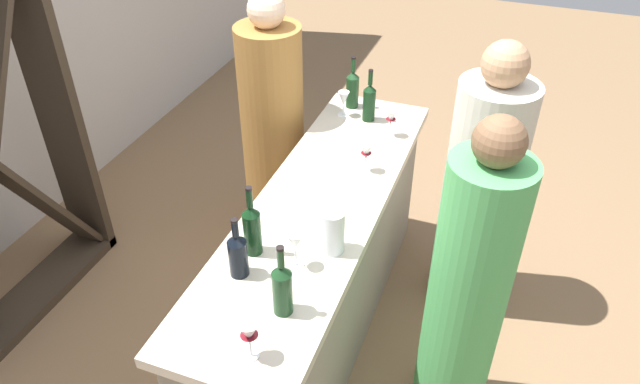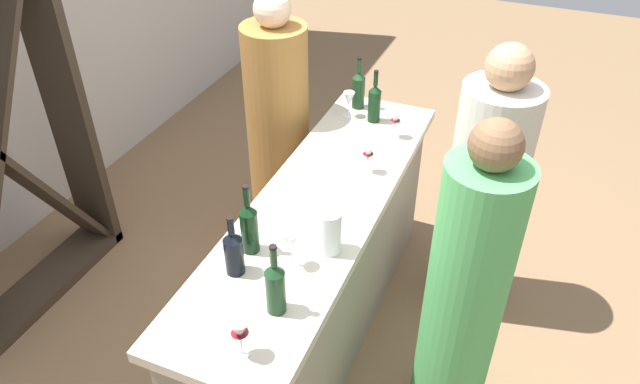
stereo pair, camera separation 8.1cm
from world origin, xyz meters
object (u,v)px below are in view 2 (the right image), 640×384
(wine_glass_near_left, at_px, (395,120))
(person_center_guest, at_px, (464,301))
(wine_bottle_center_dark_green, at_px, (249,226))
(person_left_guest, at_px, (483,197))
(person_right_guest, at_px, (278,137))
(wine_glass_far_left, at_px, (291,242))
(water_pitcher, at_px, (330,232))
(wine_bottle_rightmost_olive_green, at_px, (358,89))
(wine_bottle_second_right_dark_green, at_px, (374,102))
(wine_glass_near_center, at_px, (368,154))
(wine_glass_far_center, at_px, (349,100))
(wine_bottle_second_left_near_black, at_px, (234,252))
(wine_bottle_leftmost_olive_green, at_px, (275,286))
(wine_glass_near_right, at_px, (240,331))

(wine_glass_near_left, relative_size, person_center_guest, 0.09)
(wine_bottle_center_dark_green, bearing_deg, person_left_guest, -38.53)
(wine_glass_near_left, relative_size, person_right_guest, 0.09)
(wine_glass_far_left, xyz_separation_m, water_pitcher, (0.14, -0.11, -0.02))
(wine_bottle_rightmost_olive_green, xyz_separation_m, wine_glass_far_left, (-1.36, -0.20, 0.00))
(wine_bottle_second_right_dark_green, relative_size, person_center_guest, 0.19)
(wine_glass_near_center, height_order, water_pitcher, water_pitcher)
(wine_bottle_second_right_dark_green, distance_m, wine_glass_far_center, 0.15)
(wine_bottle_center_dark_green, relative_size, wine_glass_near_left, 2.17)
(wine_bottle_center_dark_green, relative_size, person_center_guest, 0.20)
(wine_glass_far_left, bearing_deg, wine_bottle_second_left_near_black, 122.16)
(wine_bottle_rightmost_olive_green, distance_m, wine_glass_near_left, 0.38)
(wine_bottle_center_dark_green, distance_m, wine_glass_near_center, 0.78)
(wine_bottle_second_right_dark_green, height_order, wine_glass_far_left, wine_bottle_second_right_dark_green)
(wine_bottle_second_left_near_black, height_order, wine_glass_far_center, wine_bottle_second_left_near_black)
(wine_bottle_second_right_dark_green, relative_size, wine_glass_near_left, 2.01)
(wine_bottle_second_left_near_black, height_order, wine_bottle_second_right_dark_green, wine_bottle_second_right_dark_green)
(wine_bottle_rightmost_olive_green, xyz_separation_m, person_left_guest, (-0.33, -0.82, -0.32))
(wine_bottle_second_left_near_black, xyz_separation_m, wine_bottle_rightmost_olive_green, (1.49, 0.01, 0.01))
(wine_bottle_second_right_dark_green, height_order, wine_glass_near_left, wine_bottle_second_right_dark_green)
(wine_bottle_leftmost_olive_green, xyz_separation_m, wine_bottle_second_left_near_black, (0.12, 0.24, -0.01))
(wine_bottle_leftmost_olive_green, distance_m, wine_glass_near_center, 0.99)
(wine_bottle_rightmost_olive_green, bearing_deg, wine_glass_far_center, 173.47)
(wine_bottle_center_dark_green, relative_size, wine_glass_far_center, 2.22)
(wine_bottle_second_right_dark_green, height_order, person_center_guest, person_center_guest)
(wine_bottle_leftmost_olive_green, height_order, wine_bottle_second_right_dark_green, wine_bottle_leftmost_olive_green)
(wine_bottle_second_left_near_black, height_order, wine_glass_far_left, wine_bottle_second_left_near_black)
(wine_bottle_second_left_near_black, relative_size, wine_bottle_second_right_dark_green, 0.91)
(wine_glass_near_right, bearing_deg, wine_bottle_rightmost_olive_green, 7.13)
(wine_bottle_second_right_dark_green, xyz_separation_m, water_pitcher, (-1.10, -0.17, -0.02))
(wine_bottle_leftmost_olive_green, bearing_deg, wine_bottle_second_right_dark_green, 4.42)
(wine_bottle_second_left_near_black, height_order, water_pitcher, wine_bottle_second_left_near_black)
(wine_bottle_second_right_dark_green, bearing_deg, wine_bottle_second_left_near_black, 174.78)
(wine_bottle_second_right_dark_green, height_order, water_pitcher, wine_bottle_second_right_dark_green)
(wine_bottle_rightmost_olive_green, height_order, wine_glass_far_left, wine_bottle_rightmost_olive_green)
(wine_glass_near_center, relative_size, person_center_guest, 0.09)
(wine_bottle_second_left_near_black, distance_m, water_pitcher, 0.40)
(wine_bottle_second_right_dark_green, relative_size, wine_glass_near_right, 1.85)
(wine_bottle_leftmost_olive_green, bearing_deg, person_left_guest, -24.02)
(wine_bottle_second_left_near_black, bearing_deg, wine_bottle_center_dark_green, 1.45)
(wine_glass_near_center, relative_size, wine_glass_near_right, 0.91)
(wine_bottle_second_right_dark_green, relative_size, wine_glass_far_center, 2.06)
(person_right_guest, bearing_deg, wine_bottle_leftmost_olive_green, -62.04)
(wine_glass_near_center, bearing_deg, wine_glass_far_left, 175.10)
(wine_bottle_center_dark_green, height_order, person_right_guest, person_right_guest)
(wine_bottle_center_dark_green, height_order, person_left_guest, person_left_guest)
(wine_bottle_rightmost_olive_green, bearing_deg, person_left_guest, -111.69)
(wine_bottle_leftmost_olive_green, xyz_separation_m, wine_bottle_second_right_dark_green, (1.49, 0.11, -0.00))
(wine_bottle_center_dark_green, height_order, wine_glass_near_left, wine_bottle_center_dark_green)
(water_pitcher, bearing_deg, person_center_guest, -80.45)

